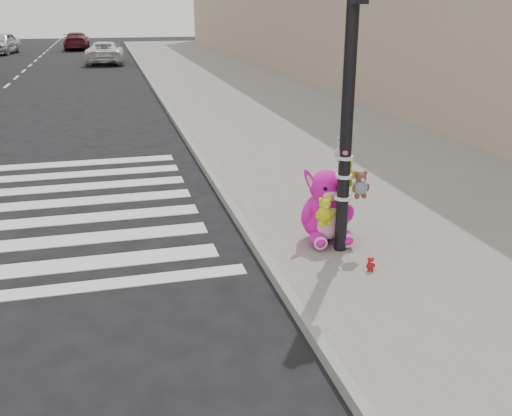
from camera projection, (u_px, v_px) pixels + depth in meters
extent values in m
plane|color=black|center=(164.00, 360.00, 5.62)|extent=(120.00, 120.00, 0.00)
cube|color=slate|center=(307.00, 128.00, 15.89)|extent=(7.00, 80.00, 0.14)
cube|color=gray|center=(184.00, 134.00, 15.08)|extent=(0.12, 80.00, 0.15)
cylinder|color=black|center=(348.00, 103.00, 7.15)|extent=(0.16, 0.16, 4.00)
cylinder|color=white|center=(343.00, 198.00, 7.58)|extent=(0.22, 0.22, 0.04)
cylinder|color=white|center=(344.00, 176.00, 7.47)|extent=(0.22, 0.22, 0.04)
cylinder|color=white|center=(345.00, 157.00, 7.39)|extent=(0.22, 0.22, 0.04)
ellipsoid|color=#E613AF|center=(318.00, 242.00, 7.82)|extent=(0.24, 0.38, 0.20)
ellipsoid|color=#E613AF|center=(345.00, 240.00, 7.90)|extent=(0.24, 0.38, 0.20)
ellipsoid|color=#E613AF|center=(325.00, 216.00, 8.06)|extent=(0.72, 0.63, 0.69)
ellipsoid|color=#F9BFD1|center=(331.00, 224.00, 7.84)|extent=(0.39, 0.16, 0.46)
sphere|color=#E613AF|center=(326.00, 187.00, 7.91)|extent=(0.50, 0.50, 0.48)
ellipsoid|color=#E613AF|center=(311.00, 183.00, 7.87)|extent=(0.33, 0.11, 0.48)
ellipsoid|color=#E613AF|center=(341.00, 181.00, 7.95)|extent=(0.33, 0.11, 0.48)
imported|color=white|center=(105.00, 53.00, 33.64)|extent=(2.30, 4.66, 1.27)
imported|color=#531721|center=(77.00, 41.00, 44.08)|extent=(1.87, 4.50, 1.30)
imported|color=silver|center=(1.00, 43.00, 40.09)|extent=(2.40, 4.59, 1.49)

